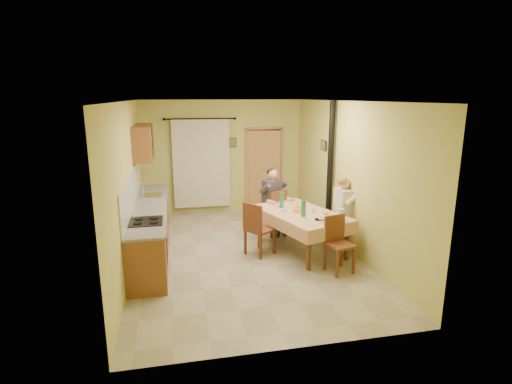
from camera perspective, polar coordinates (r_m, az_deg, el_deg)
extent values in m
cube|color=tan|center=(7.62, -1.71, -8.70)|extent=(4.00, 6.00, 0.01)
cube|color=#CECC6A|center=(10.13, -4.75, 5.08)|extent=(4.00, 0.04, 2.80)
cube|color=#CECC6A|center=(4.39, 5.09, -6.28)|extent=(4.00, 0.04, 2.80)
cube|color=#CECC6A|center=(7.15, -17.79, 0.90)|extent=(0.04, 6.00, 2.80)
cube|color=#CECC6A|center=(7.80, 12.86, 2.23)|extent=(0.04, 6.00, 2.80)
cube|color=white|center=(7.05, -1.87, 12.86)|extent=(4.00, 6.00, 0.04)
cube|color=brown|center=(7.76, -14.78, -5.28)|extent=(0.60, 3.60, 0.88)
cube|color=gray|center=(7.62, -14.98, -2.01)|extent=(0.64, 3.64, 0.04)
cube|color=white|center=(7.57, -17.29, 0.30)|extent=(0.02, 3.60, 0.66)
cube|color=silver|center=(8.39, -14.72, -0.47)|extent=(0.42, 0.42, 0.03)
cube|color=black|center=(6.66, -15.42, -4.07)|extent=(0.52, 0.56, 0.02)
cube|color=black|center=(6.80, -12.66, -7.78)|extent=(0.01, 0.55, 0.55)
cube|color=brown|center=(8.72, -15.77, 6.89)|extent=(0.35, 1.40, 0.70)
cylinder|color=black|center=(9.86, -7.99, 10.32)|extent=(1.70, 0.04, 0.04)
cube|color=silver|center=(10.00, -7.80, 4.02)|extent=(1.40, 0.06, 2.20)
cube|color=black|center=(10.35, 1.08, 3.23)|extent=(0.84, 0.03, 2.06)
cube|color=tan|center=(10.25, -1.35, 3.12)|extent=(0.06, 0.06, 2.12)
cube|color=tan|center=(10.45, 3.51, 3.30)|extent=(0.06, 0.06, 2.12)
cube|color=tan|center=(10.20, 1.13, 9.08)|extent=(0.96, 0.06, 0.06)
cube|color=tan|center=(10.27, 1.16, 3.09)|extent=(0.81, 0.19, 2.04)
cube|color=tan|center=(7.56, 6.47, -3.03)|extent=(1.64, 2.12, 0.04)
cube|color=tan|center=(6.91, 11.08, -5.77)|extent=(1.05, 0.37, 0.22)
cube|color=tan|center=(8.32, 2.62, -2.19)|extent=(1.05, 0.37, 0.22)
cube|color=tan|center=(7.28, 2.94, -4.50)|extent=(0.61, 1.77, 0.22)
cube|color=tan|center=(7.92, 9.66, -3.19)|extent=(0.61, 1.77, 0.22)
cylinder|color=white|center=(8.01, 3.59, -1.79)|extent=(0.25, 0.25, 0.02)
ellipsoid|color=#CC7233|center=(8.01, 3.59, -1.64)|extent=(0.12, 0.12, 0.05)
cylinder|color=white|center=(7.08, 9.38, -4.03)|extent=(0.25, 0.25, 0.02)
ellipsoid|color=#CC7233|center=(7.07, 9.38, -3.87)|extent=(0.12, 0.12, 0.05)
cylinder|color=white|center=(7.43, 9.89, -3.19)|extent=(0.25, 0.25, 0.02)
ellipsoid|color=#CC7233|center=(7.43, 9.90, -3.04)|extent=(0.12, 0.12, 0.05)
cylinder|color=white|center=(7.54, 4.07, -2.77)|extent=(0.25, 0.25, 0.02)
ellipsoid|color=#CC7233|center=(7.54, 4.08, -2.62)|extent=(0.12, 0.12, 0.05)
cylinder|color=#FFB345|center=(7.58, 6.25, -2.50)|extent=(0.26, 0.26, 0.08)
cylinder|color=white|center=(7.14, 9.12, -3.87)|extent=(0.28, 0.28, 0.02)
cube|color=tan|center=(7.12, 8.61, -3.71)|extent=(0.06, 0.04, 0.03)
cube|color=tan|center=(7.12, 9.05, -3.74)|extent=(0.07, 0.05, 0.03)
cube|color=tan|center=(7.17, 9.26, -3.62)|extent=(0.07, 0.05, 0.03)
cylinder|color=silver|center=(7.53, 8.18, -2.58)|extent=(0.07, 0.07, 0.10)
cylinder|color=silver|center=(7.86, 5.95, -1.83)|extent=(0.07, 0.07, 0.10)
cylinder|color=white|center=(7.08, 12.00, -3.20)|extent=(0.11, 0.11, 0.22)
cylinder|color=silver|center=(7.07, 12.01, -2.96)|extent=(0.02, 0.02, 0.30)
cube|color=brown|center=(8.49, 2.43, -2.92)|extent=(0.56, 0.56, 0.04)
cube|color=brown|center=(8.27, 3.27, -1.49)|extent=(0.40, 0.21, 0.48)
cube|color=brown|center=(6.82, 11.93, -7.40)|extent=(0.48, 0.48, 0.04)
cube|color=brown|center=(6.87, 11.14, -5.02)|extent=(0.39, 0.13, 0.45)
cube|color=brown|center=(7.87, 12.34, -4.55)|extent=(0.41, 0.41, 0.04)
cube|color=brown|center=(7.88, 13.55, -2.77)|extent=(0.06, 0.39, 0.44)
cube|color=brown|center=(7.42, 0.55, -5.37)|extent=(0.62, 0.62, 0.04)
cube|color=brown|center=(7.19, -0.52, -3.69)|extent=(0.29, 0.38, 0.51)
cube|color=#38333D|center=(8.39, 2.86, -2.55)|extent=(0.49, 0.51, 0.16)
cube|color=#38333D|center=(8.40, 2.33, -0.06)|extent=(0.46, 0.37, 0.54)
sphere|color=tan|center=(8.31, 2.40, 2.54)|extent=(0.21, 0.21, 0.21)
ellipsoid|color=black|center=(8.33, 2.23, 2.85)|extent=(0.21, 0.21, 0.16)
cube|color=beige|center=(7.90, 13.02, -3.93)|extent=(0.42, 0.38, 0.16)
cube|color=beige|center=(7.74, 12.30, -1.55)|extent=(0.24, 0.41, 0.54)
sphere|color=tan|center=(7.66, 12.52, 1.28)|extent=(0.21, 0.21, 0.21)
ellipsoid|color=olive|center=(7.63, 12.26, 1.56)|extent=(0.21, 0.21, 0.16)
cylinder|color=black|center=(8.30, 10.52, 3.02)|extent=(0.12, 0.12, 2.80)
cylinder|color=black|center=(8.61, 10.17, -5.19)|extent=(0.24, 0.24, 0.30)
cube|color=black|center=(10.09, -3.35, 7.07)|extent=(0.19, 0.03, 0.23)
cube|color=brown|center=(8.81, 9.61, 6.62)|extent=(0.03, 0.31, 0.21)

